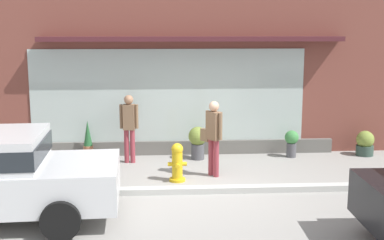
{
  "coord_description": "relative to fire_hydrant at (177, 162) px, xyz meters",
  "views": [
    {
      "loc": [
        -0.82,
        -9.93,
        3.27
      ],
      "look_at": [
        -0.11,
        1.2,
        1.23
      ],
      "focal_mm": 47.61,
      "sensor_mm": 36.0,
      "label": 1
    }
  ],
  "objects": [
    {
      "name": "pedestrian_passerby",
      "position": [
        -1.11,
        1.59,
        0.56
      ],
      "size": [
        0.45,
        0.23,
        1.67
      ],
      "rotation": [
        0.0,
        0.0,
        6.18
      ],
      "color": "#8E333D",
      "rests_on": "ground_plane"
    },
    {
      "name": "potted_plant_window_right",
      "position": [
        2.98,
        1.88,
        -0.01
      ],
      "size": [
        0.35,
        0.35,
        0.69
      ],
      "color": "#4C4C51",
      "rests_on": "ground_plane"
    },
    {
      "name": "fire_hydrant",
      "position": [
        0.0,
        0.0,
        0.0
      ],
      "size": [
        0.41,
        0.38,
        0.83
      ],
      "color": "gold",
      "rests_on": "ground_plane"
    },
    {
      "name": "ground_plane",
      "position": [
        0.47,
        -0.62,
        -0.41
      ],
      "size": [
        60.0,
        60.0,
        0.0
      ],
      "primitive_type": "plane",
      "color": "gray"
    },
    {
      "name": "storefront",
      "position": [
        0.46,
        2.57,
        2.16
      ],
      "size": [
        14.0,
        0.81,
        5.26
      ],
      "color": "brown",
      "rests_on": "ground_plane"
    },
    {
      "name": "potted_plant_corner_tall",
      "position": [
        0.58,
        1.82,
        0.07
      ],
      "size": [
        0.47,
        0.47,
        0.83
      ],
      "color": "#4C4C51",
      "rests_on": "ground_plane"
    },
    {
      "name": "curb_strip",
      "position": [
        0.47,
        -0.82,
        -0.35
      ],
      "size": [
        14.0,
        0.24,
        0.12
      ],
      "primitive_type": "cube",
      "color": "#B2B2AD",
      "rests_on": "ground_plane"
    },
    {
      "name": "potted_plant_trailing_edge",
      "position": [
        4.91,
        1.93,
        -0.09
      ],
      "size": [
        0.45,
        0.45,
        0.64
      ],
      "color": "#33473D",
      "rests_on": "ground_plane"
    },
    {
      "name": "pedestrian_with_handbag",
      "position": [
        0.81,
        0.36,
        0.57
      ],
      "size": [
        0.45,
        0.59,
        1.68
      ],
      "rotation": [
        0.0,
        0.0,
        2.2
      ],
      "color": "#8E333D",
      "rests_on": "ground_plane"
    },
    {
      "name": "potted_plant_by_entrance",
      "position": [
        -2.18,
        2.1,
        0.05
      ],
      "size": [
        0.24,
        0.24,
        0.97
      ],
      "color": "#9E6042",
      "rests_on": "ground_plane"
    }
  ]
}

